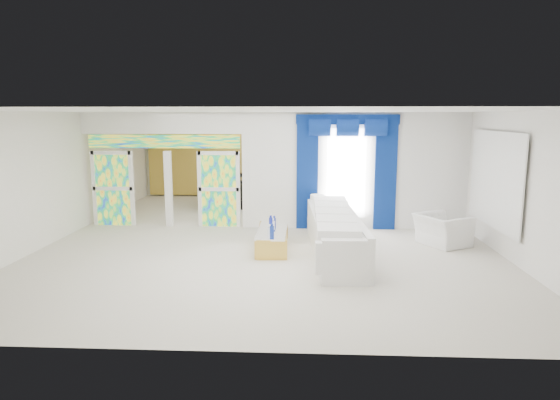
# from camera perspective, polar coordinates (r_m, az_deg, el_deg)

# --- Properties ---
(floor) EXTENTS (12.00, 12.00, 0.00)m
(floor) POSITION_cam_1_polar(r_m,az_deg,el_deg) (12.00, -1.15, -4.20)
(floor) COLOR #B7AF9E
(floor) RESTS_ON ground
(dividing_wall) EXTENTS (5.70, 0.18, 3.00)m
(dividing_wall) POSITION_cam_1_polar(r_m,az_deg,el_deg) (12.76, 8.84, 3.37)
(dividing_wall) COLOR white
(dividing_wall) RESTS_ON ground
(dividing_header) EXTENTS (4.30, 0.18, 0.55)m
(dividing_header) POSITION_cam_1_polar(r_m,az_deg,el_deg) (13.14, -13.52, 8.75)
(dividing_header) COLOR white
(dividing_header) RESTS_ON dividing_wall
(stained_panel_left) EXTENTS (0.95, 0.04, 2.00)m
(stained_panel_left) POSITION_cam_1_polar(r_m,az_deg,el_deg) (13.73, -18.95, 1.30)
(stained_panel_left) COLOR #994C3F
(stained_panel_left) RESTS_ON ground
(stained_panel_right) EXTENTS (0.95, 0.04, 2.00)m
(stained_panel_right) POSITION_cam_1_polar(r_m,az_deg,el_deg) (12.95, -7.16, 1.27)
(stained_panel_right) COLOR #994C3F
(stained_panel_right) RESTS_ON ground
(stained_transom) EXTENTS (4.00, 0.05, 0.35)m
(stained_transom) POSITION_cam_1_polar(r_m,az_deg,el_deg) (13.15, -13.44, 6.69)
(stained_transom) COLOR #994C3F
(stained_transom) RESTS_ON dividing_header
(window_pane) EXTENTS (1.00, 0.02, 2.30)m
(window_pane) POSITION_cam_1_polar(r_m,az_deg,el_deg) (12.64, 7.75, 3.11)
(window_pane) COLOR white
(window_pane) RESTS_ON dividing_wall
(blue_drape_left) EXTENTS (0.55, 0.10, 2.80)m
(blue_drape_left) POSITION_cam_1_polar(r_m,az_deg,el_deg) (12.57, 3.21, 2.92)
(blue_drape_left) COLOR #04174E
(blue_drape_left) RESTS_ON ground
(blue_drape_right) EXTENTS (0.55, 0.10, 2.80)m
(blue_drape_right) POSITION_cam_1_polar(r_m,az_deg,el_deg) (12.74, 12.25, 2.80)
(blue_drape_right) COLOR #04174E
(blue_drape_right) RESTS_ON ground
(blue_pelmet) EXTENTS (2.60, 0.12, 0.25)m
(blue_pelmet) POSITION_cam_1_polar(r_m,az_deg,el_deg) (12.53, 7.91, 9.33)
(blue_pelmet) COLOR #04174E
(blue_pelmet) RESTS_ON dividing_wall
(wall_mirror) EXTENTS (0.04, 2.70, 1.90)m
(wall_mirror) POSITION_cam_1_polar(r_m,az_deg,el_deg) (11.46, 23.92, 2.19)
(wall_mirror) COLOR white
(wall_mirror) RESTS_ON ground
(gold_curtains) EXTENTS (9.70, 0.12, 2.90)m
(gold_curtains) POSITION_cam_1_polar(r_m,az_deg,el_deg) (17.59, 0.18, 5.20)
(gold_curtains) COLOR gold
(gold_curtains) RESTS_ON ground
(white_sofa) EXTENTS (1.13, 4.29, 0.81)m
(white_sofa) POSITION_cam_1_polar(r_m,az_deg,el_deg) (10.49, 6.40, -4.02)
(white_sofa) COLOR white
(white_sofa) RESTS_ON ground
(coffee_table) EXTENTS (0.72, 1.91, 0.42)m
(coffee_table) POSITION_cam_1_polar(r_m,az_deg,el_deg) (10.83, -0.89, -4.59)
(coffee_table) COLOR gold
(coffee_table) RESTS_ON ground
(console_table) EXTENTS (1.10, 0.38, 0.36)m
(console_table) POSITION_cam_1_polar(r_m,az_deg,el_deg) (12.49, 5.74, -2.84)
(console_table) COLOR white
(console_table) RESTS_ON ground
(table_lamp) EXTENTS (0.36, 0.36, 0.58)m
(table_lamp) POSITION_cam_1_polar(r_m,az_deg,el_deg) (12.39, 4.39, -0.70)
(table_lamp) COLOR white
(table_lamp) RESTS_ON console_table
(armchair) EXTENTS (1.33, 1.39, 0.70)m
(armchair) POSITION_cam_1_polar(r_m,az_deg,el_deg) (11.67, 18.46, -3.35)
(armchair) COLOR white
(armchair) RESTS_ON ground
(grand_piano) EXTENTS (1.61, 2.00, 0.93)m
(grand_piano) POSITION_cam_1_polar(r_m,az_deg,el_deg) (16.28, -5.65, 1.13)
(grand_piano) COLOR black
(grand_piano) RESTS_ON ground
(piano_bench) EXTENTS (0.96, 0.46, 0.31)m
(piano_bench) POSITION_cam_1_polar(r_m,az_deg,el_deg) (14.77, -6.54, -1.00)
(piano_bench) COLOR black
(piano_bench) RESTS_ON ground
(tv_console) EXTENTS (0.69, 0.65, 0.85)m
(tv_console) POSITION_cam_1_polar(r_m,az_deg,el_deg) (15.66, -17.77, 0.21)
(tv_console) COLOR #AB8155
(tv_console) RESTS_ON ground
(chandelier) EXTENTS (0.60, 0.60, 0.60)m
(chandelier) POSITION_cam_1_polar(r_m,az_deg,el_deg) (15.34, -8.98, 8.72)
(chandelier) COLOR gold
(chandelier) RESTS_ON ceiling
(decanters) EXTENTS (0.16, 1.21, 0.29)m
(decanters) POSITION_cam_1_polar(r_m,az_deg,el_deg) (10.68, -0.99, -3.10)
(decanters) COLOR navy
(decanters) RESTS_ON coffee_table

